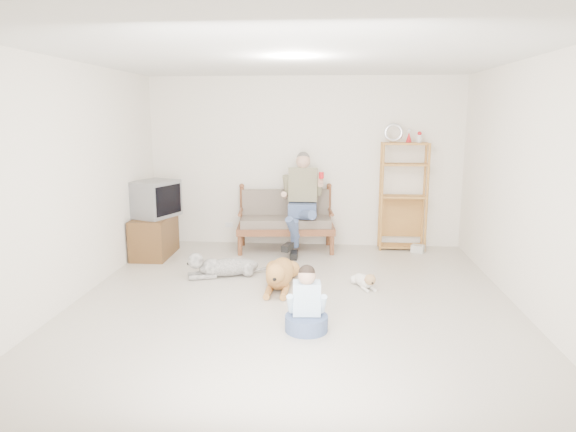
# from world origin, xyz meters

# --- Properties ---
(floor) EXTENTS (5.50, 5.50, 0.00)m
(floor) POSITION_xyz_m (0.00, 0.00, 0.00)
(floor) COLOR beige
(floor) RESTS_ON ground
(ceiling) EXTENTS (5.50, 5.50, 0.00)m
(ceiling) POSITION_xyz_m (0.00, 0.00, 2.70)
(ceiling) COLOR silver
(ceiling) RESTS_ON ground
(wall_back) EXTENTS (5.00, 0.00, 5.00)m
(wall_back) POSITION_xyz_m (0.00, 2.75, 1.35)
(wall_back) COLOR silver
(wall_back) RESTS_ON ground
(wall_front) EXTENTS (5.00, 0.00, 5.00)m
(wall_front) POSITION_xyz_m (0.00, -2.75, 1.35)
(wall_front) COLOR silver
(wall_front) RESTS_ON ground
(wall_left) EXTENTS (0.00, 5.50, 5.50)m
(wall_left) POSITION_xyz_m (-2.50, 0.00, 1.35)
(wall_left) COLOR silver
(wall_left) RESTS_ON ground
(wall_right) EXTENTS (0.00, 5.50, 5.50)m
(wall_right) POSITION_xyz_m (2.50, 0.00, 1.35)
(wall_right) COLOR silver
(wall_right) RESTS_ON ground
(loveseat) EXTENTS (1.56, 0.84, 0.95)m
(loveseat) POSITION_xyz_m (-0.27, 2.40, 0.49)
(loveseat) COLOR brown
(loveseat) RESTS_ON ground
(man) EXTENTS (0.58, 0.84, 1.35)m
(man) POSITION_xyz_m (-0.03, 2.15, 0.71)
(man) COLOR #475A83
(man) RESTS_ON loveseat
(etagere) EXTENTS (0.75, 0.33, 1.98)m
(etagere) POSITION_xyz_m (1.55, 2.55, 0.86)
(etagere) COLOR #C18D3C
(etagere) RESTS_ON ground
(book_stack) EXTENTS (0.23, 0.20, 0.12)m
(book_stack) POSITION_xyz_m (1.78, 2.33, 0.06)
(book_stack) COLOR silver
(book_stack) RESTS_ON ground
(tv_stand) EXTENTS (0.51, 0.91, 0.60)m
(tv_stand) POSITION_xyz_m (-2.23, 1.85, 0.30)
(tv_stand) COLOR brown
(tv_stand) RESTS_ON ground
(crt_tv) EXTENTS (0.72, 0.79, 0.54)m
(crt_tv) POSITION_xyz_m (-2.19, 1.88, 0.87)
(crt_tv) COLOR slate
(crt_tv) RESTS_ON tv_stand
(wall_outlet) EXTENTS (0.12, 0.02, 0.08)m
(wall_outlet) POSITION_xyz_m (-1.25, 2.73, 0.30)
(wall_outlet) COLOR silver
(wall_outlet) RESTS_ON ground
(golden_retriever) EXTENTS (0.35, 1.35, 0.41)m
(golden_retriever) POSITION_xyz_m (-0.21, 0.58, 0.17)
(golden_retriever) COLOR #C97C45
(golden_retriever) RESTS_ON ground
(shaggy_dog) EXTENTS (1.09, 0.51, 0.34)m
(shaggy_dog) POSITION_xyz_m (-1.01, 0.92, 0.14)
(shaggy_dog) COLOR silver
(shaggy_dog) RESTS_ON ground
(terrier) EXTENTS (0.29, 0.54, 0.21)m
(terrier) POSITION_xyz_m (0.85, 0.61, 0.09)
(terrier) COLOR white
(terrier) RESTS_ON ground
(child) EXTENTS (0.43, 0.43, 0.67)m
(child) POSITION_xyz_m (0.18, -0.71, 0.24)
(child) COLOR #475A83
(child) RESTS_ON ground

